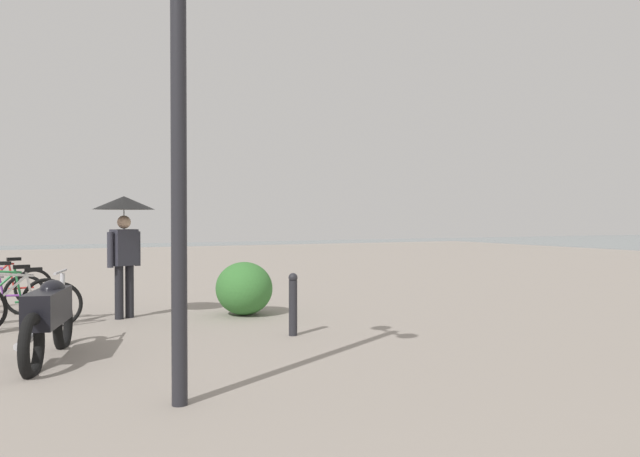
{
  "coord_description": "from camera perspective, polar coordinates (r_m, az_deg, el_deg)",
  "views": [
    {
      "loc": [
        0.07,
        2.39,
        1.66
      ],
      "look_at": [
        10.87,
        -2.82,
        1.46
      ],
      "focal_mm": 34.23,
      "sensor_mm": 36.0,
      "label": 1
    }
  ],
  "objects": [
    {
      "name": "lamppost",
      "position": [
        5.68,
        -13.1,
        14.09
      ],
      "size": [
        0.98,
        0.28,
        4.51
      ],
      "color": "#232328",
      "rests_on": "ground"
    },
    {
      "name": "motorcycle",
      "position": [
        7.92,
        -24.05,
        -7.55
      ],
      "size": [
        2.13,
        0.71,
        1.06
      ],
      "color": "black",
      "rests_on": "ground"
    },
    {
      "name": "bicycle_white",
      "position": [
        10.17,
        -26.23,
        -6.51
      ],
      "size": [
        0.26,
        1.77,
        0.95
      ],
      "color": "black",
      "rests_on": "ground"
    },
    {
      "name": "bicycle_green",
      "position": [
        10.84,
        -27.07,
        -6.06
      ],
      "size": [
        0.31,
        1.76,
        0.95
      ],
      "color": "black",
      "rests_on": "ground"
    },
    {
      "name": "bicycle_red",
      "position": [
        12.93,
        -27.48,
        -4.94
      ],
      "size": [
        0.49,
        1.73,
        0.95
      ],
      "color": "black",
      "rests_on": "ground"
    },
    {
      "name": "pedestrian",
      "position": [
        10.6,
        -17.86,
        0.58
      ],
      "size": [
        1.0,
        1.0,
        2.03
      ],
      "color": "black",
      "rests_on": "ground"
    },
    {
      "name": "bollard_mid",
      "position": [
        8.69,
        -2.54,
        -6.98
      ],
      "size": [
        0.13,
        0.13,
        0.89
      ],
      "color": "#232328",
      "rests_on": "ground"
    },
    {
      "name": "shrub_low",
      "position": [
        10.62,
        -7.11,
        -5.58
      ],
      "size": [
        1.07,
        0.96,
        0.91
      ],
      "color": "#387533",
      "rests_on": "ground"
    }
  ]
}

